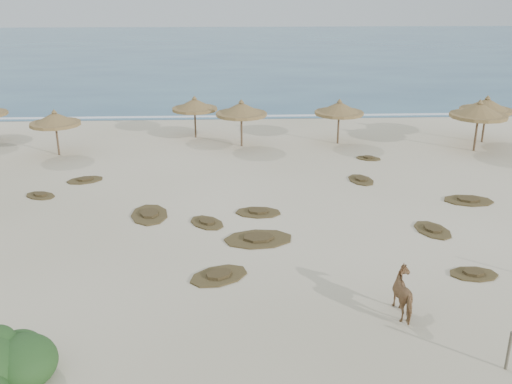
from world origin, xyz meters
TOP-DOWN VIEW (x-y plane):
  - ground at (0.00, 0.00)m, footprint 160.00×160.00m
  - ocean at (0.00, 75.00)m, footprint 200.00×100.00m
  - foam_line at (0.00, 26.00)m, footprint 70.00×0.60m
  - palapa_1 at (-12.47, 15.90)m, footprint 3.65×3.65m
  - palapa_2 at (-4.45, 19.70)m, footprint 3.36×3.36m
  - palapa_3 at (-1.40, 17.39)m, footprint 3.89×3.89m
  - palapa_4 at (4.81, 17.72)m, footprint 3.13×3.13m
  - palapa_5 at (12.92, 15.62)m, footprint 3.68×3.68m
  - palapa_6 at (14.28, 17.63)m, footprint 3.95×3.95m
  - horse at (3.24, -2.51)m, footprint 0.86×1.69m
  - fence_post_near at (5.15, -5.32)m, footprint 0.10×0.10m
  - scrub_1 at (-5.77, 5.98)m, footprint 1.99×2.73m
  - scrub_2 at (-3.18, 4.95)m, footprint 2.05×2.17m
  - scrub_3 at (-0.92, 6.03)m, footprint 2.20×1.57m
  - scrub_4 at (6.26, 3.73)m, footprint 1.76×2.26m
  - scrub_5 at (9.13, 7.06)m, footprint 2.52×1.81m
  - scrub_6 at (-9.76, 10.94)m, footprint 2.21×1.86m
  - scrub_7 at (4.70, 10.29)m, footprint 1.54×2.06m
  - scrub_8 at (-11.39, 8.68)m, footprint 1.89×1.68m
  - scrub_9 at (-1.05, 3.18)m, footprint 3.01×2.14m
  - scrub_10 at (6.00, 14.18)m, footprint 1.70×1.42m
  - scrub_11 at (-2.60, 0.16)m, footprint 2.61×2.33m
  - scrub_12 at (6.42, -0.12)m, footprint 1.76×1.17m

SIDE VIEW (x-z plane):
  - ground at x=0.00m, z-range 0.00..0.00m
  - ocean at x=0.00m, z-range 0.00..0.01m
  - foam_line at x=0.00m, z-range 0.00..0.01m
  - scrub_8 at x=-11.39m, z-range -0.03..0.13m
  - scrub_1 at x=-5.77m, z-range -0.03..0.13m
  - scrub_2 at x=-3.18m, z-range -0.03..0.13m
  - scrub_4 at x=6.26m, z-range -0.03..0.13m
  - scrub_6 at x=-9.76m, z-range -0.03..0.13m
  - scrub_3 at x=-0.92m, z-range -0.03..0.13m
  - scrub_5 at x=9.13m, z-range -0.03..0.13m
  - scrub_7 at x=4.70m, z-range -0.03..0.13m
  - scrub_9 at x=-1.05m, z-range -0.03..0.13m
  - scrub_10 at x=6.00m, z-range -0.03..0.13m
  - scrub_11 at x=-2.60m, z-range -0.03..0.13m
  - scrub_12 at x=6.42m, z-range -0.03..0.13m
  - fence_post_near at x=5.15m, z-range 0.00..1.16m
  - horse at x=3.24m, z-range 0.00..1.38m
  - palapa_1 at x=-12.47m, z-range 0.77..3.56m
  - palapa_2 at x=-4.45m, z-range 0.78..3.59m
  - palapa_4 at x=4.81m, z-range 0.80..3.72m
  - palapa_3 at x=-1.40m, z-range 0.83..3.83m
  - palapa_6 at x=14.28m, z-range 0.85..3.92m
  - palapa_5 at x=12.92m, z-range 0.89..4.09m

